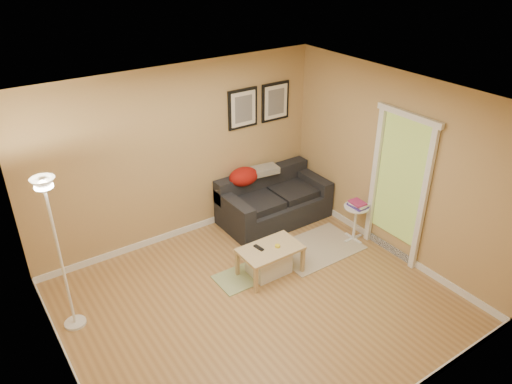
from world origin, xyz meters
The scene contains 24 objects.
floor centered at (0.00, 0.00, 0.00)m, with size 4.50×4.50×0.00m, color #A77D47.
ceiling centered at (0.00, 0.00, 2.60)m, with size 4.50×4.50×0.00m, color white.
wall_back centered at (0.00, 2.00, 1.30)m, with size 4.50×4.50×0.00m, color tan.
wall_front centered at (0.00, -2.00, 1.30)m, with size 4.50×4.50×0.00m, color tan.
wall_left centered at (-2.25, 0.00, 1.30)m, with size 4.00×4.00×0.00m, color tan.
wall_right centered at (2.25, 0.00, 1.30)m, with size 4.00×4.00×0.00m, color tan.
baseboard_back centered at (0.00, 1.99, 0.05)m, with size 4.50×0.02×0.10m, color white.
baseboard_left centered at (-2.24, 0.00, 0.05)m, with size 0.02×4.00×0.10m, color white.
baseboard_right centered at (2.24, 0.00, 0.05)m, with size 0.02×4.00×0.10m, color white.
sofa centered at (1.37, 1.53, 0.38)m, with size 1.70×0.90×0.75m, color black, non-canonical shape.
red_throw centered at (0.97, 1.81, 0.77)m, with size 0.48×0.36×0.28m, color maroon, non-canonical shape.
plaid_throw centered at (1.37, 1.80, 0.78)m, with size 0.42×0.26×0.10m, color tan, non-canonical shape.
framed_print_left centered at (1.08, 1.98, 1.80)m, with size 0.50×0.04×0.60m, color black, non-canonical shape.
framed_print_right centered at (1.68, 1.98, 1.80)m, with size 0.50×0.04×0.60m, color black, non-canonical shape.
area_rug centered at (1.40, 0.51, 0.01)m, with size 1.25×0.85×0.01m, color #C1B099.
green_runner centered at (0.12, 0.56, 0.01)m, with size 0.70×0.50×0.01m, color #668C4C.
coffee_table centered at (0.48, 0.42, 0.21)m, with size 0.83×0.51×0.42m, color tan, non-canonical shape.
remote_control centered at (0.35, 0.50, 0.43)m, with size 0.05×0.16×0.02m, color black.
tape_roll centered at (0.58, 0.38, 0.43)m, with size 0.07×0.07×0.03m, color yellow.
storage_bin centered at (0.49, 0.45, 0.17)m, with size 0.55×0.40×0.34m, color white, non-canonical shape.
side_table centered at (2.02, 0.38, 0.29)m, with size 0.37×0.37×0.57m, color white, non-canonical shape.
book_stack centered at (2.03, 0.37, 0.61)m, with size 0.20×0.26×0.08m, color #3C2C86, non-canonical shape.
floor_lamp centered at (-2.00, 0.93, 0.92)m, with size 0.25×0.25×1.95m, color white, non-canonical shape.
doorway centered at (2.20, -0.15, 1.02)m, with size 0.12×1.01×2.13m, color white, non-canonical shape.
Camera 1 is at (-2.70, -3.91, 4.14)m, focal length 34.31 mm.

